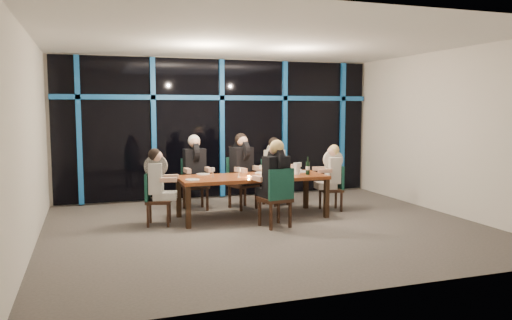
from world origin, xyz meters
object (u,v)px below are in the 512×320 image
object	(u,v)px
diner_far_right	(276,161)
chair_far_mid	(240,180)
chair_near_mid	(278,195)
diner_end_left	(158,175)
wine_bottle	(308,168)
chair_far_left	(194,181)
diner_far_left	(195,161)
diner_near_mid	(275,170)
water_pitcher	(297,169)
chair_end_right	(335,185)
dining_table	(252,180)
chair_end_left	(154,196)
chair_far_right	(273,179)
diner_end_right	(331,168)
diner_far_mid	(243,160)

from	to	relation	value
diner_far_right	chair_far_mid	bearing A→B (deg)	164.15
chair_near_mid	diner_end_left	world-z (taller)	diner_end_left
wine_bottle	diner_end_left	bearing A→B (deg)	177.39
chair_far_mid	wine_bottle	xyz separation A→B (m)	(0.94, -1.07, 0.32)
chair_far_left	diner_far_left	size ratio (longest dim) A/B	1.03
diner_near_mid	water_pitcher	distance (m)	0.98
diner_far_left	diner_end_left	size ratio (longest dim) A/B	1.12
chair_end_right	dining_table	bearing A→B (deg)	-78.19
diner_far_left	wine_bottle	bearing A→B (deg)	-35.77
chair_end_right	chair_end_left	bearing A→B (deg)	-79.12
water_pitcher	chair_end_right	bearing A→B (deg)	-12.71
chair_far_left	diner_near_mid	distance (m)	2.13
dining_table	chair_far_right	bearing A→B (deg)	53.23
diner_far_right	diner_end_right	world-z (taller)	diner_far_right
chair_end_left	diner_far_mid	world-z (taller)	diner_far_mid
chair_far_left	chair_near_mid	distance (m)	2.17
chair_far_right	water_pitcher	distance (m)	1.19
chair_far_left	diner_end_right	world-z (taller)	diner_end_right
diner_far_right	diner_end_left	bearing A→B (deg)	-179.68
chair_far_mid	chair_near_mid	size ratio (longest dim) A/B	1.02
diner_far_right	water_pitcher	xyz separation A→B (m)	(-0.01, -1.07, -0.03)
chair_end_right	diner_end_right	xyz separation A→B (m)	(-0.07, 0.01, 0.34)
chair_far_mid	wine_bottle	distance (m)	1.46
chair_far_left	chair_far_right	size ratio (longest dim) A/B	1.06
diner_far_mid	diner_far_right	bearing A→B (deg)	-6.95
diner_end_right	diner_far_right	bearing A→B (deg)	-129.29
dining_table	chair_far_mid	bearing A→B (deg)	87.16
chair_end_right	diner_far_mid	size ratio (longest dim) A/B	0.88
chair_far_right	diner_near_mid	distance (m)	1.99
chair_far_left	diner_near_mid	world-z (taller)	diner_near_mid
chair_far_right	chair_end_right	size ratio (longest dim) A/B	1.08
chair_end_right	wine_bottle	world-z (taller)	wine_bottle
dining_table	chair_far_right	xyz separation A→B (m)	(0.79, 1.05, -0.17)
chair_far_left	wine_bottle	bearing A→B (deg)	-37.52
chair_end_left	diner_near_mid	size ratio (longest dim) A/B	0.92
diner_far_right	wine_bottle	distance (m)	1.17
diner_far_left	diner_near_mid	world-z (taller)	same
chair_near_mid	diner_far_right	bearing A→B (deg)	-120.30
dining_table	water_pitcher	world-z (taller)	water_pitcher
chair_end_left	chair_end_right	size ratio (longest dim) A/B	1.02
chair_far_right	diner_end_left	bearing A→B (deg)	-178.01
diner_near_mid	water_pitcher	size ratio (longest dim) A/B	4.52
diner_far_mid	diner_far_right	size ratio (longest dim) A/B	1.08
water_pitcher	diner_end_right	bearing A→B (deg)	-10.93
chair_far_left	chair_far_mid	size ratio (longest dim) A/B	0.98
chair_end_left	chair_end_right	xyz separation A→B (m)	(3.41, 0.13, -0.01)
wine_bottle	diner_end_right	bearing A→B (deg)	24.66
diner_near_mid	wine_bottle	world-z (taller)	diner_near_mid
chair_end_left	diner_far_left	xyz separation A→B (m)	(0.91, 1.04, 0.45)
diner_near_mid	dining_table	bearing A→B (deg)	-90.93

